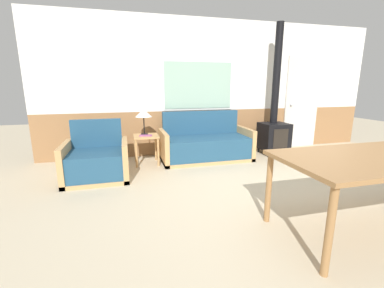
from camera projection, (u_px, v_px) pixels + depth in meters
ground_plane at (290, 202)px, 3.19m from camera, size 16.00×16.00×0.00m
wall_back at (218, 88)px, 5.36m from camera, size 7.20×0.09×2.70m
couch at (205, 145)px, 4.96m from camera, size 1.71×0.82×0.91m
armchair at (97, 162)px, 3.94m from camera, size 0.94×0.80×0.88m
side_table at (146, 141)px, 4.64m from camera, size 0.44×0.44×0.53m
table_lamp at (144, 114)px, 4.60m from camera, size 0.30×0.30×0.46m
book_stack at (146, 136)px, 4.55m from camera, size 0.23×0.14×0.02m
wood_stove at (274, 123)px, 5.28m from camera, size 0.54×0.51×2.59m
entry_door at (302, 103)px, 5.89m from camera, size 0.85×0.09×2.04m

